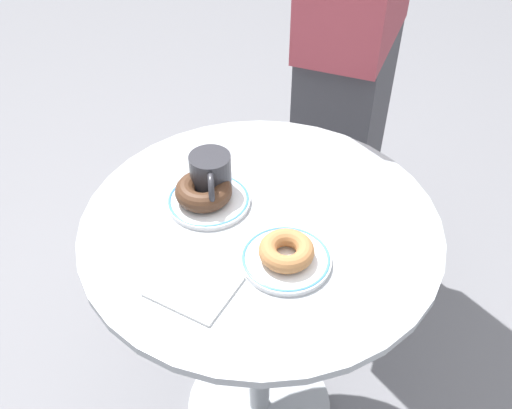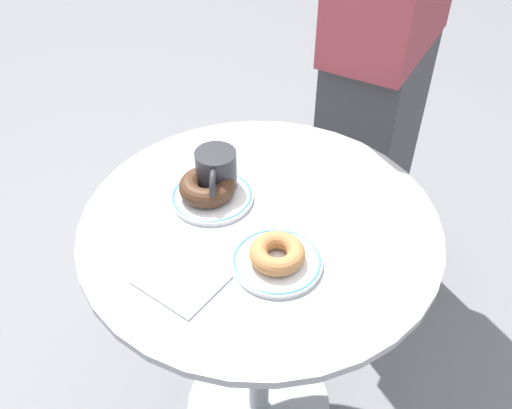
{
  "view_description": "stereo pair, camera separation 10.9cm",
  "coord_description": "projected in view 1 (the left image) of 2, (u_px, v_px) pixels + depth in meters",
  "views": [
    {
      "loc": [
        0.56,
        -0.57,
        1.49
      ],
      "look_at": [
        -0.01,
        0.0,
        0.77
      ],
      "focal_mm": 38.99,
      "sensor_mm": 36.0,
      "label": 1
    },
    {
      "loc": [
        0.63,
        -0.49,
        1.49
      ],
      "look_at": [
        -0.01,
        0.0,
        0.77
      ],
      "focal_mm": 38.99,
      "sensor_mm": 36.0,
      "label": 2
    }
  ],
  "objects": [
    {
      "name": "donut_cinnamon",
      "position": [
        286.0,
        251.0,
        1.0
      ],
      "size": [
        0.13,
        0.13,
        0.03
      ],
      "primitive_type": "torus",
      "rotation": [
        0.0,
        0.0,
        4.29
      ],
      "color": "#A36B3D",
      "rests_on": "plate_right"
    },
    {
      "name": "plate_right",
      "position": [
        286.0,
        259.0,
        1.01
      ],
      "size": [
        0.17,
        0.17,
        0.01
      ],
      "color": "white",
      "rests_on": "cafe_table"
    },
    {
      "name": "person_figure",
      "position": [
        350.0,
        53.0,
        1.54
      ],
      "size": [
        0.37,
        0.47,
        1.59
      ],
      "color": "#3D3D42",
      "rests_on": "ground"
    },
    {
      "name": "coffee_mug",
      "position": [
        211.0,
        176.0,
        1.13
      ],
      "size": [
        0.11,
        0.1,
        0.09
      ],
      "color": "#28282D",
      "rests_on": "cafe_table"
    },
    {
      "name": "cafe_table",
      "position": [
        260.0,
        298.0,
        1.26
      ],
      "size": [
        0.72,
        0.72,
        0.74
      ],
      "color": "#999EA3",
      "rests_on": "ground"
    },
    {
      "name": "paper_napkin",
      "position": [
        194.0,
        286.0,
        0.97
      ],
      "size": [
        0.17,
        0.15,
        0.01
      ],
      "primitive_type": "cube",
      "rotation": [
        0.0,
        0.0,
        0.29
      ],
      "color": "white",
      "rests_on": "cafe_table"
    },
    {
      "name": "donut_chocolate",
      "position": [
        204.0,
        191.0,
        1.12
      ],
      "size": [
        0.13,
        0.13,
        0.04
      ],
      "primitive_type": "torus",
      "rotation": [
        0.0,
        0.0,
        6.19
      ],
      "color": "#422819",
      "rests_on": "plate_left"
    },
    {
      "name": "plate_left",
      "position": [
        209.0,
        200.0,
        1.13
      ],
      "size": [
        0.17,
        0.17,
        0.01
      ],
      "color": "white",
      "rests_on": "cafe_table"
    },
    {
      "name": "ground_plane",
      "position": [
        259.0,
        409.0,
        1.59
      ],
      "size": [
        7.0,
        7.0,
        0.02
      ],
      "primitive_type": "cube",
      "color": "slate"
    }
  ]
}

